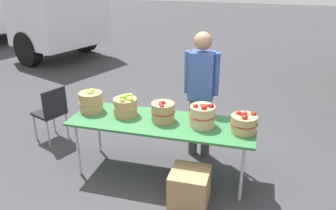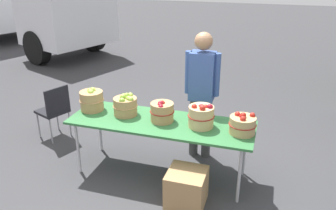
# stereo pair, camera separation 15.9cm
# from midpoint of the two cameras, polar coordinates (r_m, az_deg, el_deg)

# --- Properties ---
(ground_plane) EXTENTS (40.00, 40.00, 0.00)m
(ground_plane) POSITION_cam_midpoint_polar(r_m,az_deg,el_deg) (4.63, -1.99, -11.15)
(ground_plane) COLOR #38383A
(market_table) EXTENTS (2.30, 0.76, 0.75)m
(market_table) POSITION_cam_midpoint_polar(r_m,az_deg,el_deg) (4.28, -2.12, -3.25)
(market_table) COLOR #2D6B38
(market_table) RESTS_ON ground
(apple_basket_green_0) EXTENTS (0.32, 0.32, 0.30)m
(apple_basket_green_0) POSITION_cam_midpoint_polar(r_m,az_deg,el_deg) (4.63, -13.63, 0.61)
(apple_basket_green_0) COLOR #A87F51
(apple_basket_green_0) RESTS_ON market_table
(apple_basket_green_1) EXTENTS (0.32, 0.32, 0.28)m
(apple_basket_green_1) POSITION_cam_midpoint_polar(r_m,az_deg,el_deg) (4.42, -8.08, -0.17)
(apple_basket_green_1) COLOR #A87F51
(apple_basket_green_1) RESTS_ON market_table
(apple_basket_red_0) EXTENTS (0.30, 0.30, 0.28)m
(apple_basket_red_0) POSITION_cam_midpoint_polar(r_m,az_deg,el_deg) (4.22, -1.93, -1.13)
(apple_basket_red_0) COLOR #A87F51
(apple_basket_red_0) RESTS_ON market_table
(apple_basket_red_1) EXTENTS (0.32, 0.32, 0.31)m
(apple_basket_red_1) POSITION_cam_midpoint_polar(r_m,az_deg,el_deg) (4.10, 4.63, -1.73)
(apple_basket_red_1) COLOR tan
(apple_basket_red_1) RESTS_ON market_table
(apple_basket_red_2) EXTENTS (0.32, 0.32, 0.26)m
(apple_basket_red_2) POSITION_cam_midpoint_polar(r_m,az_deg,el_deg) (4.04, 11.37, -2.96)
(apple_basket_red_2) COLOR tan
(apple_basket_red_2) RESTS_ON market_table
(vendor_adult) EXTENTS (0.47, 0.23, 1.77)m
(vendor_adult) POSITION_cam_midpoint_polar(r_m,az_deg,el_deg) (4.60, 4.55, 3.10)
(vendor_adult) COLOR #3F3F3F
(vendor_adult) RESTS_ON ground
(folding_chair) EXTENTS (0.52, 0.52, 0.86)m
(folding_chair) POSITION_cam_midpoint_polar(r_m,az_deg,el_deg) (5.50, -19.55, -0.77)
(folding_chair) COLOR black
(folding_chair) RESTS_ON ground
(produce_crate) EXTENTS (0.43, 0.43, 0.43)m
(produce_crate) POSITION_cam_midpoint_polar(r_m,az_deg,el_deg) (4.01, 2.42, -13.57)
(produce_crate) COLOR #A87F51
(produce_crate) RESTS_ON ground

